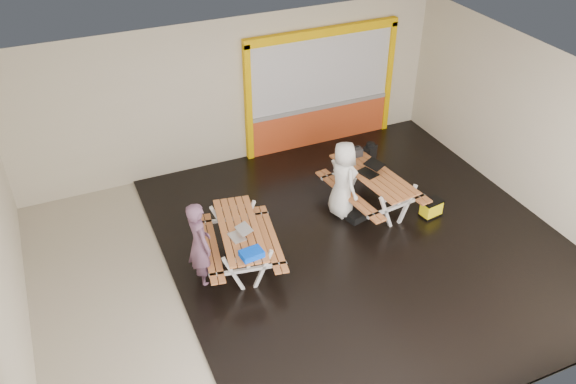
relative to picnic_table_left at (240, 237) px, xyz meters
name	(u,v)px	position (x,y,z in m)	size (l,w,h in m)	color
room	(309,183)	(1.18, -0.42, 1.13)	(10.02, 8.02, 3.52)	beige
deck	(364,241)	(2.43, -0.42, -0.60)	(7.50, 7.98, 0.05)	black
kiosk	(321,91)	(3.38, 3.51, 0.82)	(3.88, 0.16, 3.00)	#D44D21
picnic_table_left	(240,237)	(0.00, 0.00, 0.00)	(1.70, 2.24, 0.81)	#B56833
picnic_table_right	(372,181)	(3.17, 0.60, 0.03)	(1.72, 2.32, 0.86)	#B56833
person_left	(199,244)	(-0.82, -0.19, 0.23)	(0.63, 0.41, 1.73)	#67455E
person_right	(343,179)	(2.45, 0.58, 0.27)	(0.82, 0.53, 1.68)	white
laptop_left	(240,234)	(-0.08, -0.21, 0.24)	(0.42, 0.39, 0.16)	silver
laptop_right	(370,170)	(3.12, 0.64, 0.30)	(0.55, 0.52, 0.19)	black
blue_pouch	(252,254)	(-0.08, -0.82, 0.25)	(0.39, 0.27, 0.11)	#0445F0
toolbox	(353,153)	(3.11, 1.36, 0.32)	(0.40, 0.21, 0.23)	black
backpack	(370,153)	(3.59, 1.44, 0.16)	(0.34, 0.29, 0.48)	black
dark_case	(357,216)	(2.65, 0.26, -0.49)	(0.43, 0.32, 0.16)	black
fluke_bag	(431,208)	(4.12, -0.26, -0.39)	(0.47, 0.35, 0.38)	black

